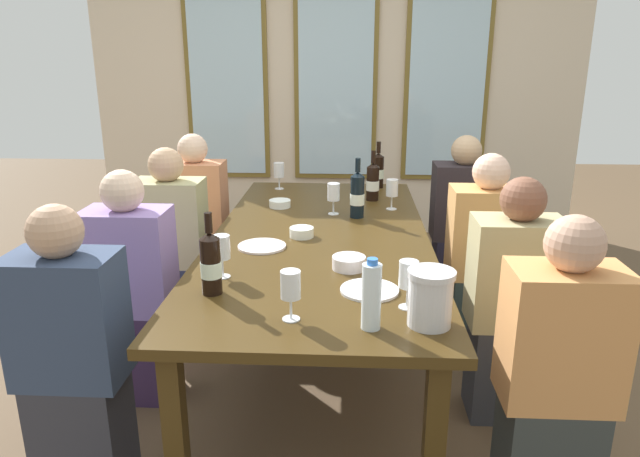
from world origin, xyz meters
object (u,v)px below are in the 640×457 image
object	(u,v)px
white_plate_1	(262,246)
wine_glass_3	(222,249)
wine_bottle_1	(211,263)
tasting_bowl_2	(349,263)
seated_person_0	(197,223)
seated_person_7	(483,262)
wine_glass_1	(408,277)
water_bottle	(371,296)
metal_pitcher	(430,298)
seated_person_3	(512,308)
wine_bottle_2	(373,182)
tasting_bowl_0	(280,204)
wine_glass_0	(291,287)
wine_glass_2	(334,194)
wine_glass_4	(392,189)
seated_person_1	(461,226)
dining_table	(321,248)
wine_glass_5	(279,171)
wine_bottle_3	(378,170)
white_plate_0	(369,290)
wine_bottle_0	(357,195)
seated_person_5	(556,379)
seated_person_4	(73,359)
seated_person_2	(133,294)
seated_person_6	(173,250)
tasting_bowl_1	(302,232)

from	to	relation	value
white_plate_1	wine_glass_3	world-z (taller)	wine_glass_3
wine_bottle_1	tasting_bowl_2	bearing A→B (deg)	29.02
seated_person_0	seated_person_7	bearing A→B (deg)	-20.43
wine_glass_1	water_bottle	bearing A→B (deg)	-129.34
metal_pitcher	seated_person_7	bearing A→B (deg)	69.30
wine_glass_3	seated_person_3	bearing A→B (deg)	11.11
wine_glass_3	seated_person_3	distance (m)	1.28
wine_bottle_2	metal_pitcher	bearing A→B (deg)	-85.45
tasting_bowl_0	wine_glass_0	world-z (taller)	wine_glass_0
water_bottle	wine_glass_2	distance (m)	1.38
wine_glass_4	seated_person_1	size ratio (longest dim) A/B	0.16
dining_table	wine_glass_5	xyz separation A→B (m)	(-0.32, 0.98, 0.19)
wine_bottle_1	wine_bottle_3	size ratio (longest dim) A/B	1.02
wine_glass_0	wine_glass_1	size ratio (longest dim) A/B	1.00
white_plate_0	wine_bottle_1	distance (m)	0.60
wine_bottle_2	wine_glass_2	size ratio (longest dim) A/B	1.74
wine_bottle_0	wine_glass_2	distance (m)	0.14
white_plate_1	wine_glass_0	size ratio (longest dim) A/B	1.27
wine_bottle_2	wine_glass_5	xyz separation A→B (m)	(-0.60, 0.27, 0.01)
wine_bottle_2	seated_person_5	xyz separation A→B (m)	(0.58, -1.62, -0.33)
dining_table	tasting_bowl_2	world-z (taller)	tasting_bowl_2
wine_glass_0	wine_glass_4	distance (m)	1.50
wine_glass_3	metal_pitcher	bearing A→B (deg)	-26.12
tasting_bowl_2	seated_person_1	xyz separation A→B (m)	(0.72, 1.36, -0.24)
seated_person_5	seated_person_4	bearing A→B (deg)	178.69
wine_glass_0	seated_person_0	distance (m)	2.02
seated_person_0	seated_person_1	distance (m)	1.72
seated_person_4	tasting_bowl_2	bearing A→B (deg)	22.76
wine_glass_4	seated_person_1	bearing A→B (deg)	40.10
wine_glass_1	seated_person_7	world-z (taller)	seated_person_7
wine_bottle_2	tasting_bowl_0	world-z (taller)	wine_bottle_2
wine_bottle_3	wine_glass_3	distance (m)	1.77
wine_glass_5	seated_person_1	world-z (taller)	seated_person_1
white_plate_0	seated_person_2	distance (m)	1.17
wine_glass_5	tasting_bowl_0	bearing A→B (deg)	-82.54
white_plate_1	seated_person_4	bearing A→B (deg)	-131.68
wine_glass_2	tasting_bowl_2	bearing A→B (deg)	-83.77
tasting_bowl_2	wine_glass_2	bearing A→B (deg)	96.23
wine_glass_3	seated_person_2	distance (m)	0.67
wine_glass_1	seated_person_2	xyz separation A→B (m)	(-1.21, 0.54, -0.33)
dining_table	white_plate_1	world-z (taller)	white_plate_1
tasting_bowl_2	seated_person_2	bearing A→B (deg)	170.14
tasting_bowl_2	seated_person_5	distance (m)	0.88
seated_person_6	seated_person_7	xyz separation A→B (m)	(1.72, -0.09, 0.00)
wine_glass_4	wine_glass_0	bearing A→B (deg)	-106.52
white_plate_0	seated_person_2	size ratio (longest dim) A/B	0.20
tasting_bowl_2	wine_bottle_0	bearing A→B (deg)	87.19
wine_glass_4	seated_person_0	world-z (taller)	seated_person_0
tasting_bowl_0	wine_glass_3	world-z (taller)	wine_glass_3
tasting_bowl_1	wine_glass_4	world-z (taller)	wine_glass_4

